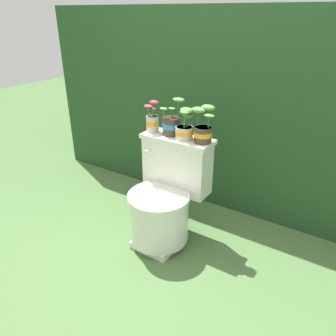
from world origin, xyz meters
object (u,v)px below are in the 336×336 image
Objects in this scene: toilet at (165,199)px; potted_plant_middle at (185,128)px; potted_plant_midright at (203,129)px; potted_plant_midleft at (171,124)px; potted_plant_left at (152,120)px.

potted_plant_middle reaches higher than toilet.
potted_plant_midright reaches higher than toilet.
potted_plant_midleft is 1.20× the size of potted_plant_middle.
potted_plant_left is 0.15m from potted_plant_midleft.
toilet is 2.89× the size of potted_plant_midleft.
toilet is at bearing -70.78° from potted_plant_midleft.
toilet is 3.08× the size of potted_plant_midright.
potted_plant_left is at bearing 178.62° from potted_plant_middle.
potted_plant_midleft reaches higher than potted_plant_midright.
toilet is 3.42× the size of potted_plant_left.
potted_plant_left is at bearing -178.84° from potted_plant_midright.
potted_plant_middle is (0.12, -0.02, -0.00)m from potted_plant_midleft.
potted_plant_middle is 0.13m from potted_plant_midright.
potted_plant_middle is at bearing -10.84° from potted_plant_midleft.
potted_plant_left is at bearing -173.61° from potted_plant_midleft.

